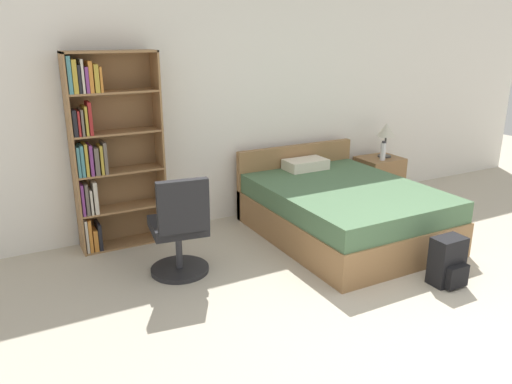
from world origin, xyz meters
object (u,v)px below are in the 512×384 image
at_px(bed, 341,209).
at_px(water_bottle, 383,151).
at_px(office_chair, 180,231).
at_px(table_lamp, 386,132).
at_px(nightstand, 378,178).
at_px(bookshelf, 105,150).
at_px(backpack_black, 448,262).

relative_size(bed, water_bottle, 8.20).
distance_m(bed, office_chair, 1.88).
bearing_deg(office_chair, water_bottle, 13.90).
bearing_deg(bed, office_chair, -177.01).
distance_m(bed, table_lamp, 1.62).
bearing_deg(water_bottle, bed, -150.40).
xyz_separation_m(bed, nightstand, (1.21, 0.76, -0.01)).
distance_m(bookshelf, nightstand, 3.56).
bearing_deg(table_lamp, backpack_black, -118.24).
bearing_deg(office_chair, bed, 2.99).
relative_size(bed, office_chair, 2.11).
bearing_deg(table_lamp, nightstand, -172.47).
distance_m(bed, nightstand, 1.43).
relative_size(office_chair, table_lamp, 2.17).
bearing_deg(backpack_black, water_bottle, 63.50).
xyz_separation_m(bed, table_lamp, (1.29, 0.77, 0.61)).
xyz_separation_m(bookshelf, table_lamp, (3.56, -0.11, -0.12)).
xyz_separation_m(nightstand, water_bottle, (-0.06, -0.11, 0.40)).
distance_m(bookshelf, office_chair, 1.21).
distance_m(office_chair, water_bottle, 3.12).
relative_size(table_lamp, backpack_black, 1.02).
distance_m(nightstand, water_bottle, 0.42).
bearing_deg(bed, table_lamp, 30.99).
bearing_deg(bookshelf, office_chair, -68.08).
bearing_deg(bookshelf, nightstand, -2.00).
bearing_deg(bed, water_bottle, 29.60).
bearing_deg(backpack_black, nightstand, 63.34).
xyz_separation_m(bed, office_chair, (-1.88, -0.10, 0.15)).
relative_size(nightstand, backpack_black, 1.29).
bearing_deg(table_lamp, bed, -149.01).
relative_size(bed, table_lamp, 4.57).
height_order(bookshelf, office_chair, bookshelf).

